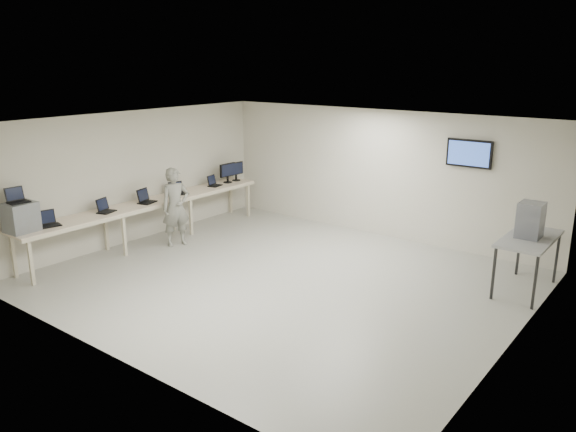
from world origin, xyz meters
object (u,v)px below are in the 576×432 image
Objects in this scene: equipment_box at (21,217)px; soldier at (176,207)px; side_table at (529,241)px; workbench at (149,205)px.

equipment_box is 0.31× the size of soldier.
equipment_box is at bearing -145.90° from side_table.
equipment_box is (-0.06, -2.75, 0.34)m from workbench.
workbench is 7.50m from side_table.
side_table is at bearing 30.78° from equipment_box.
soldier is at bearing -163.55° from side_table.
side_table is at bearing -54.26° from soldier.
side_table is (6.59, 1.95, 0.05)m from soldier.
side_table is at bearing 16.71° from workbench.
equipment_box is at bearing -91.31° from workbench.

